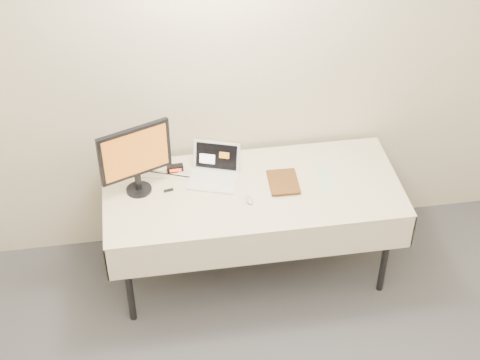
{
  "coord_description": "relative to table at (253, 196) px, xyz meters",
  "views": [
    {
      "loc": [
        -0.62,
        -1.41,
        3.69
      ],
      "look_at": [
        -0.09,
        1.99,
        0.86
      ],
      "focal_mm": 55.0,
      "sensor_mm": 36.0,
      "label": 1
    }
  ],
  "objects": [
    {
      "name": "back_wall",
      "position": [
        0.0,
        0.45,
        0.67
      ],
      "size": [
        4.0,
        0.1,
        2.7
      ],
      "primitive_type": "cube",
      "color": "beige",
      "rests_on": "ground"
    },
    {
      "name": "table",
      "position": [
        0.0,
        0.0,
        0.0
      ],
      "size": [
        1.86,
        0.81,
        0.74
      ],
      "color": "black",
      "rests_on": "ground"
    },
    {
      "name": "laptop",
      "position": [
        -0.22,
        0.15,
        0.11
      ],
      "size": [
        0.37,
        0.35,
        0.21
      ],
      "rotation": [
        0.0,
        0.0,
        -0.33
      ],
      "color": "white",
      "rests_on": "table"
    },
    {
      "name": "monitor",
      "position": [
        -0.7,
        0.09,
        0.34
      ],
      "size": [
        0.43,
        0.21,
        0.47
      ],
      "rotation": [
        0.0,
        0.0,
        0.37
      ],
      "color": "black",
      "rests_on": "table"
    },
    {
      "name": "book",
      "position": [
        0.11,
        0.02,
        0.18
      ],
      "size": [
        0.18,
        0.03,
        0.25
      ],
      "primitive_type": "imported",
      "rotation": [
        0.0,
        0.0,
        -0.04
      ],
      "color": "#9A561C",
      "rests_on": "table"
    },
    {
      "name": "alarm_clock",
      "position": [
        -0.46,
        0.25,
        0.08
      ],
      "size": [
        0.11,
        0.05,
        0.04
      ],
      "rotation": [
        0.0,
        0.0,
        0.04
      ],
      "color": "black",
      "rests_on": "table"
    },
    {
      "name": "clicker",
      "position": [
        -0.04,
        -0.12,
        0.07
      ],
      "size": [
        0.06,
        0.09,
        0.02
      ],
      "primitive_type": "ellipsoid",
      "rotation": [
        0.0,
        0.0,
        0.21
      ],
      "color": "#B7B7B9",
      "rests_on": "table"
    },
    {
      "name": "paper_form",
      "position": [
        0.47,
        0.02,
        0.06
      ],
      "size": [
        0.11,
        0.25,
        0.0
      ],
      "primitive_type": "cube",
      "rotation": [
        0.0,
        0.0,
        -0.07
      ],
      "color": "#B8E7B8",
      "rests_on": "table"
    },
    {
      "name": "usb_dongle",
      "position": [
        -0.52,
        0.06,
        0.07
      ],
      "size": [
        0.06,
        0.03,
        0.01
      ],
      "primitive_type": "cube",
      "rotation": [
        0.0,
        0.0,
        0.22
      ],
      "color": "black",
      "rests_on": "table"
    }
  ]
}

